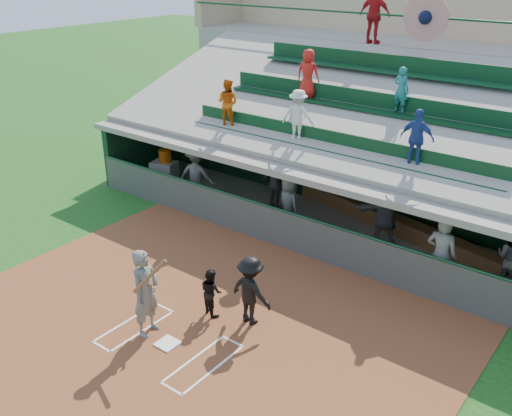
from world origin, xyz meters
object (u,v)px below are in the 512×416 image
Objects in this scene: home_plate at (167,343)px; white_table at (164,172)px; batter_at_plate at (146,293)px; water_cooler at (165,156)px; catcher at (211,291)px.

white_table is at bearing 136.20° from home_plate.
white_table reaches higher than home_plate.
white_table is (-6.73, 6.45, 0.38)m from home_plate.
home_plate is at bearing -6.15° from batter_at_plate.
batter_at_plate is 4.44× the size of water_cooler.
water_cooler is at bearing 31.10° from white_table.
catcher is (-0.03, 1.43, 0.54)m from home_plate.
water_cooler is (0.05, 0.05, 0.59)m from white_table.
white_table is (-6.70, 5.02, -0.16)m from catcher.
home_plate is 1.16m from batter_at_plate.
home_plate is 0.39× the size of catcher.
batter_at_plate reaches higher than white_table.
home_plate is 0.22× the size of batter_at_plate.
catcher is 2.51× the size of water_cooler.
catcher is 1.31× the size of white_table.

